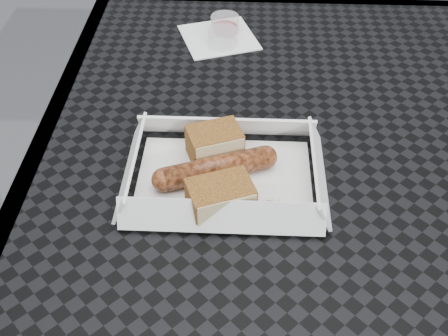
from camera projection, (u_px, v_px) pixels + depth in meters
The scene contains 9 objects.
patio_table at pixel (313, 164), 0.85m from camera, with size 0.80×0.80×0.74m.
food_tray at pixel (224, 179), 0.72m from camera, with size 0.22×0.15×0.00m, color white.
bratwurst at pixel (216, 168), 0.70m from camera, with size 0.16×0.08×0.03m.
bread_near at pixel (215, 143), 0.73m from camera, with size 0.07×0.05×0.04m, color brown.
bread_far at pixel (220, 197), 0.66m from camera, with size 0.08×0.05×0.04m, color brown.
veg_garnish at pixel (278, 209), 0.67m from camera, with size 0.03×0.03×0.00m.
napkin at pixel (219, 37), 0.98m from camera, with size 0.12×0.12×0.00m, color white.
condiment_cup_sauce at pixel (225, 24), 0.98m from camera, with size 0.05×0.05×0.03m, color maroon.
condiment_cup_empty at pixel (223, 38), 0.95m from camera, with size 0.05×0.05×0.03m, color silver.
Camera 1 is at (-0.11, -0.63, 1.24)m, focal length 45.00 mm.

